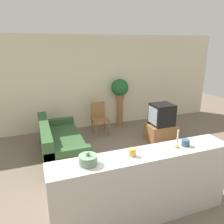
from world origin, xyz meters
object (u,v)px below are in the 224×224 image
Objects in this scene: potted_plant at (120,88)px; couch at (60,144)px; wooden_chair at (99,117)px; decorative_bowl at (88,160)px; television at (162,114)px.

couch is at bearing -147.42° from potted_plant.
couch is at bearing -143.36° from wooden_chair.
couch is 1.54m from wooden_chair.
decorative_bowl is (0.09, -2.33, 0.83)m from couch.
potted_plant is (-0.61, 1.37, 0.47)m from television.
wooden_chair is (1.22, 0.91, 0.22)m from couch.
television is (2.59, -0.09, 0.44)m from couch.
potted_plant is at bearing 25.22° from wooden_chair.
decorative_bowl is at bearing -87.73° from couch.
wooden_chair is 1.40× the size of potted_plant.
television is 0.86× the size of potted_plant.
television reaches higher than couch.
television is at bearing -2.09° from couch.
couch is 2.63m from television.
television is 2.36× the size of decorative_bowl.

